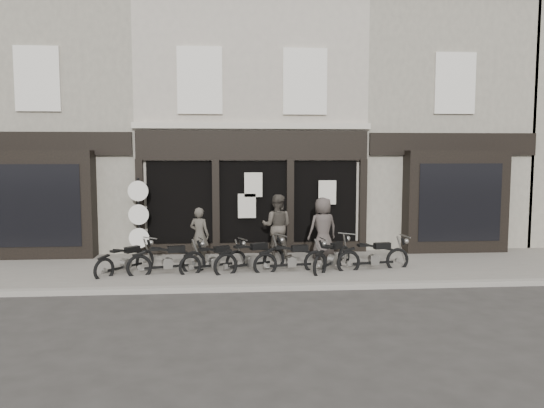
{
  "coord_description": "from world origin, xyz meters",
  "views": [
    {
      "loc": [
        -0.74,
        -13.42,
        3.21
      ],
      "look_at": [
        0.48,
        1.6,
        1.77
      ],
      "focal_mm": 35.0,
      "sensor_mm": 36.0,
      "label": 1
    }
  ],
  "objects": [
    {
      "name": "kerb",
      "position": [
        0.0,
        -1.25,
        0.07
      ],
      "size": [
        30.0,
        0.25,
        0.13
      ],
      "primitive_type": "cube",
      "color": "gray",
      "rests_on": "ground_plane"
    },
    {
      "name": "central_building",
      "position": [
        0.0,
        5.95,
        4.08
      ],
      "size": [
        7.3,
        6.22,
        8.34
      ],
      "color": "#B9B09F",
      "rests_on": "ground"
    },
    {
      "name": "motorcycle_1",
      "position": [
        -2.34,
        0.26,
        0.39
      ],
      "size": [
        2.0,
        0.85,
        0.98
      ],
      "rotation": [
        0.0,
        0.0,
        0.28
      ],
      "color": "black",
      "rests_on": "ground"
    },
    {
      "name": "man_centre",
      "position": [
        0.67,
        2.11,
        1.06
      ],
      "size": [
        1.06,
        0.92,
        1.88
      ],
      "primitive_type": "imported",
      "rotation": [
        0.0,
        0.0,
        2.89
      ],
      "color": "#443E37",
      "rests_on": "pavement"
    },
    {
      "name": "motorcycle_6",
      "position": [
        3.12,
        0.3,
        0.4
      ],
      "size": [
        2.07,
        0.66,
        1.0
      ],
      "rotation": [
        0.0,
        0.0,
        0.17
      ],
      "color": "black",
      "rests_on": "ground"
    },
    {
      "name": "motorcycle_0",
      "position": [
        -3.43,
        0.42,
        0.37
      ],
      "size": [
        1.42,
        1.63,
        0.93
      ],
      "rotation": [
        0.0,
        0.0,
        0.88
      ],
      "color": "black",
      "rests_on": "ground"
    },
    {
      "name": "motorcycle_3",
      "position": [
        -0.17,
        0.34,
        0.41
      ],
      "size": [
        1.97,
        1.21,
        1.02
      ],
      "rotation": [
        0.0,
        0.0,
        0.46
      ],
      "color": "black",
      "rests_on": "ground"
    },
    {
      "name": "advert_sign_post",
      "position": [
        -3.42,
        2.43,
        1.21
      ],
      "size": [
        0.61,
        0.39,
        2.49
      ],
      "rotation": [
        0.0,
        0.0,
        -0.03
      ],
      "color": "black",
      "rests_on": "ground"
    },
    {
      "name": "man_left",
      "position": [
        -1.59,
        1.54,
        0.91
      ],
      "size": [
        0.67,
        0.57,
        1.57
      ],
      "primitive_type": "imported",
      "rotation": [
        0.0,
        0.0,
        2.75
      ],
      "color": "#443F38",
      "rests_on": "pavement"
    },
    {
      "name": "neighbour_left",
      "position": [
        -6.35,
        5.9,
        4.04
      ],
      "size": [
        5.6,
        6.73,
        8.34
      ],
      "color": "gray",
      "rests_on": "ground"
    },
    {
      "name": "motorcycle_2",
      "position": [
        -1.14,
        0.41,
        0.37
      ],
      "size": [
        1.79,
        1.05,
        0.92
      ],
      "rotation": [
        0.0,
        0.0,
        0.44
      ],
      "color": "black",
      "rests_on": "ground"
    },
    {
      "name": "motorcycle_4",
      "position": [
        0.89,
        0.24,
        0.38
      ],
      "size": [
        2.0,
        0.61,
        0.96
      ],
      "rotation": [
        0.0,
        0.0,
        0.16
      ],
      "color": "black",
      "rests_on": "ground"
    },
    {
      "name": "man_right",
      "position": [
        1.99,
        1.77,
        1.03
      ],
      "size": [
        1.02,
        0.82,
        1.81
      ],
      "primitive_type": "imported",
      "rotation": [
        0.0,
        0.0,
        3.45
      ],
      "color": "#433C38",
      "rests_on": "pavement"
    },
    {
      "name": "motorcycle_5",
      "position": [
        2.01,
        0.39,
        0.39
      ],
      "size": [
        1.46,
        1.74,
        0.98
      ],
      "rotation": [
        0.0,
        0.0,
        0.91
      ],
      "color": "black",
      "rests_on": "ground"
    },
    {
      "name": "ground_plane",
      "position": [
        0.0,
        0.0,
        0.0
      ],
      "size": [
        90.0,
        90.0,
        0.0
      ],
      "primitive_type": "plane",
      "color": "#2D2B28",
      "rests_on": "ground"
    },
    {
      "name": "pavement",
      "position": [
        0.0,
        0.9,
        0.06
      ],
      "size": [
        30.0,
        4.2,
        0.12
      ],
      "primitive_type": "cube",
      "color": "slate",
      "rests_on": "ground_plane"
    },
    {
      "name": "neighbour_right",
      "position": [
        6.35,
        5.9,
        4.04
      ],
      "size": [
        5.6,
        6.73,
        8.34
      ],
      "color": "gray",
      "rests_on": "ground"
    }
  ]
}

